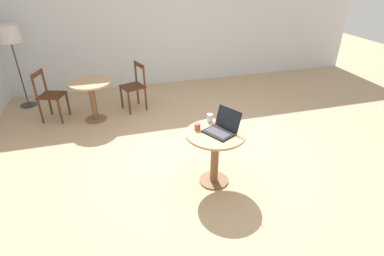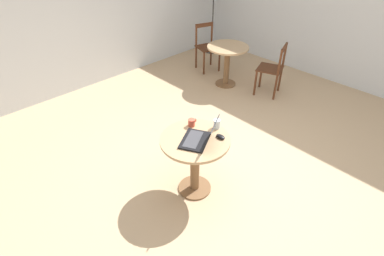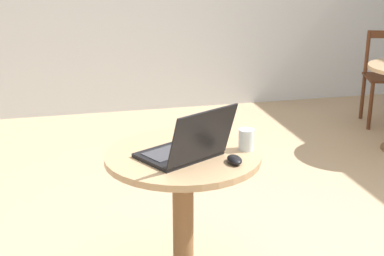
% 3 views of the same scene
% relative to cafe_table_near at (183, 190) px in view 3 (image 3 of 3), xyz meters
% --- Properties ---
extents(cafe_table_near, '(0.71, 0.71, 0.71)m').
position_rel_cafe_table_near_xyz_m(cafe_table_near, '(0.00, 0.00, 0.00)').
color(cafe_table_near, brown).
rests_on(cafe_table_near, ground_plane).
extents(laptop, '(0.45, 0.44, 0.25)m').
position_rel_cafe_table_near_xyz_m(laptop, '(-0.00, -0.07, 0.23)').
color(laptop, black).
rests_on(laptop, cafe_table_near).
extents(mouse, '(0.06, 0.10, 0.03)m').
position_rel_cafe_table_near_xyz_m(mouse, '(0.19, -0.17, 0.20)').
color(mouse, black).
rests_on(mouse, cafe_table_near).
extents(mug, '(0.11, 0.07, 0.08)m').
position_rel_cafe_table_near_xyz_m(mug, '(0.13, 0.18, 0.22)').
color(mug, '#C64C38').
rests_on(mug, cafe_table_near).
extents(drinking_glass, '(0.07, 0.07, 0.10)m').
position_rel_cafe_table_near_xyz_m(drinking_glass, '(0.29, -0.02, 0.23)').
color(drinking_glass, silver).
rests_on(drinking_glass, cafe_table_near).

